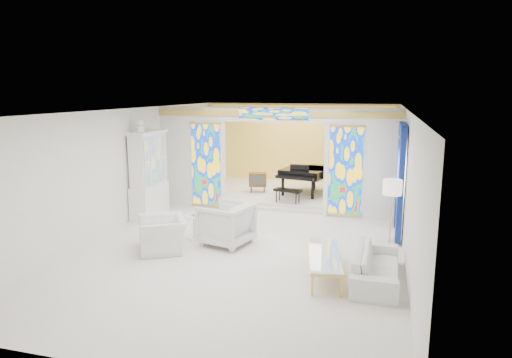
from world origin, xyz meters
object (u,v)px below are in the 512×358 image
(armchair_right, at_px, (226,224))
(coffee_table, at_px, (325,256))
(armchair_left, at_px, (163,234))
(china_cabinet, at_px, (149,175))
(grand_piano, at_px, (310,173))
(tv_console, at_px, (258,180))
(sofa, at_px, (376,265))

(armchair_right, height_order, coffee_table, armchair_right)
(armchair_right, bearing_deg, armchair_left, -43.60)
(china_cabinet, distance_m, coffee_table, 6.04)
(grand_piano, bearing_deg, tv_console, -157.70)
(sofa, bearing_deg, grand_piano, 20.42)
(coffee_table, bearing_deg, tv_console, 116.23)
(coffee_table, xyz_separation_m, tv_console, (-2.92, 5.92, 0.20))
(coffee_table, bearing_deg, armchair_right, 152.86)
(sofa, bearing_deg, armchair_right, 70.96)
(armchair_right, distance_m, grand_piano, 5.12)
(armchair_right, bearing_deg, tv_console, -158.55)
(grand_piano, relative_size, tv_console, 4.08)
(armchair_left, relative_size, grand_piano, 0.43)
(grand_piano, distance_m, tv_console, 1.72)
(armchair_right, bearing_deg, china_cabinet, -106.12)
(armchair_left, bearing_deg, grand_piano, 126.82)
(china_cabinet, relative_size, tv_console, 4.23)
(sofa, bearing_deg, armchair_left, 85.03)
(armchair_right, xyz_separation_m, coffee_table, (2.38, -1.22, -0.08))
(armchair_left, distance_m, grand_piano, 6.20)
(armchair_left, height_order, armchair_right, armchair_right)
(sofa, xyz_separation_m, tv_console, (-3.86, 5.91, 0.30))
(armchair_left, relative_size, tv_console, 1.74)
(grand_piano, bearing_deg, armchair_left, -99.39)
(tv_console, bearing_deg, armchair_right, -95.05)
(china_cabinet, bearing_deg, armchair_left, -56.44)
(armchair_right, height_order, grand_piano, grand_piano)
(armchair_left, relative_size, coffee_table, 0.56)
(sofa, distance_m, tv_console, 7.06)
(china_cabinet, relative_size, armchair_left, 2.43)
(armchair_left, height_order, tv_console, tv_console)
(tv_console, bearing_deg, china_cabinet, -139.20)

